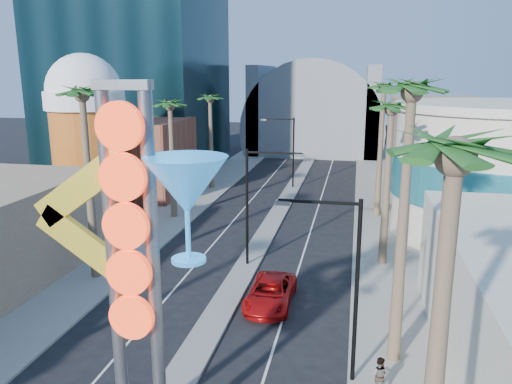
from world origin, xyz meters
name	(u,v)px	position (x,y,z in m)	size (l,w,h in m)	color
sidewalk_west	(187,203)	(-9.50, 35.00, 0.07)	(5.00, 100.00, 0.15)	gray
sidewalk_east	(382,213)	(9.50, 35.00, 0.07)	(5.00, 100.00, 0.15)	gray
median	(285,200)	(0.00, 38.00, 0.07)	(1.60, 84.00, 0.15)	gray
brick_filler_west	(138,157)	(-16.00, 38.00, 4.00)	(10.00, 10.00, 8.00)	brown
filler_east	(439,144)	(16.00, 48.00, 5.00)	(10.00, 20.00, 10.00)	#8E735C
beer_mug	(87,129)	(-17.00, 30.00, 7.84)	(7.00, 7.00, 14.50)	#BC4919
turquoise_building	(501,172)	(18.00, 30.00, 5.25)	(16.60, 16.60, 10.60)	beige
canopy	(315,126)	(0.00, 72.00, 4.31)	(22.00, 16.00, 22.00)	slate
neon_sign	(156,249)	(0.82, 2.96, 7.31)	(6.53, 2.60, 12.55)	gray
streetlight_0	(255,196)	(0.55, 20.00, 4.88)	(3.79, 0.25, 8.00)	black
streetlight_1	(289,146)	(-0.55, 44.00, 4.88)	(3.79, 0.25, 8.00)	black
streetlight_2	(345,275)	(6.72, 8.00, 4.83)	(3.45, 0.25, 8.00)	black
palm_1	(83,107)	(-9.00, 16.00, 10.82)	(2.40, 2.40, 12.70)	brown
palm_2	(170,112)	(-9.00, 30.00, 9.48)	(2.40, 2.40, 11.20)	brown
palm_3	(210,104)	(-9.00, 42.00, 9.48)	(2.40, 2.40, 11.20)	brown
palm_4	(453,185)	(9.00, 0.00, 10.38)	(2.40, 2.40, 12.20)	brown
palm_5	(411,111)	(9.00, 10.00, 11.27)	(2.40, 2.40, 13.20)	brown
palm_6	(391,119)	(9.00, 22.00, 9.93)	(2.40, 2.40, 11.70)	brown
palm_7	(384,96)	(9.00, 34.00, 10.82)	(2.40, 2.40, 12.70)	brown
red_pickup	(270,293)	(2.56, 14.46, 0.73)	(2.43, 5.26, 1.46)	#B70E0E
pedestrian_b	(379,375)	(8.24, 7.33, 0.92)	(0.75, 0.59, 1.55)	gray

